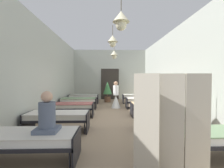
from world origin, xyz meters
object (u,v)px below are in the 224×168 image
object	(u,v)px
potted_plant	(108,90)
privacy_screen	(172,126)
bed_left_row_3	(79,100)
patient_seated_primary	(47,117)
patient_seated_secondary	(145,96)
bed_left_row_1	(58,117)
bed_left_row_4	(84,97)
bed_right_row_0	(206,137)
bed_right_row_1	(170,116)
bed_left_row_0	(29,139)
bed_right_row_3	(143,100)
bed_right_row_2	(153,106)
bed_left_row_2	(71,106)
nurse_near_aisle	(116,98)
bed_right_row_4	(137,96)

from	to	relation	value
potted_plant	privacy_screen	world-z (taller)	privacy_screen
bed_left_row_3	patient_seated_primary	bearing A→B (deg)	-86.47
patient_seated_primary	patient_seated_secondary	size ratio (longest dim) A/B	1.00
bed_left_row_1	bed_left_row_4	xyz separation A→B (m)	(0.00, 5.70, 0.00)
bed_right_row_0	bed_left_row_3	size ratio (longest dim) A/B	1.00
bed_right_row_1	patient_seated_secondary	xyz separation A→B (m)	(-0.35, 1.87, 0.43)
bed_left_row_0	bed_left_row_1	size ratio (longest dim) A/B	1.00
bed_right_row_3	privacy_screen	xyz separation A→B (m)	(-0.95, -6.31, 0.41)
bed_right_row_1	bed_left_row_4	world-z (taller)	same
bed_right_row_2	privacy_screen	world-z (taller)	privacy_screen
bed_right_row_1	patient_seated_primary	size ratio (longest dim) A/B	2.37
bed_right_row_3	patient_seated_primary	xyz separation A→B (m)	(-3.17, -5.68, 0.43)
bed_left_row_2	bed_left_row_3	world-z (taller)	same
bed_right_row_0	bed_left_row_1	bearing A→B (deg)	151.65
bed_right_row_0	bed_right_row_2	bearing A→B (deg)	90.00
bed_right_row_2	bed_left_row_3	size ratio (longest dim) A/B	1.00
patient_seated_secondary	bed_left_row_3	bearing A→B (deg)	148.72
bed_left_row_1	nurse_near_aisle	xyz separation A→B (m)	(2.02, 3.95, 0.09)
bed_right_row_1	patient_seated_primary	world-z (taller)	patient_seated_primary
potted_plant	patient_seated_secondary	bearing A→B (deg)	-69.70
bed_left_row_4	bed_right_row_0	bearing A→B (deg)	-65.14
bed_left_row_3	bed_right_row_1	bearing A→B (deg)	-47.18
bed_right_row_4	potted_plant	bearing A→B (deg)	165.19
bed_left_row_0	bed_right_row_1	xyz separation A→B (m)	(3.52, 1.90, 0.00)
bed_right_row_2	bed_left_row_3	distance (m)	4.00
bed_right_row_1	nurse_near_aisle	distance (m)	4.23
potted_plant	nurse_near_aisle	bearing A→B (deg)	-78.69
bed_right_row_4	patient_seated_primary	xyz separation A→B (m)	(-3.17, -7.58, 0.43)
privacy_screen	bed_left_row_2	bearing A→B (deg)	135.60
bed_left_row_1	bed_left_row_3	world-z (taller)	same
bed_right_row_1	nurse_near_aisle	size ratio (longest dim) A/B	1.28
bed_left_row_2	patient_seated_primary	bearing A→B (deg)	-84.71
bed_right_row_0	patient_seated_secondary	size ratio (longest dim) A/B	2.37
privacy_screen	nurse_near_aisle	bearing A→B (deg)	110.28
bed_left_row_0	privacy_screen	distance (m)	2.68
bed_right_row_0	potted_plant	distance (m)	8.36
bed_right_row_0	bed_right_row_2	distance (m)	3.80
bed_left_row_4	potted_plant	size ratio (longest dim) A/B	1.35
bed_left_row_4	bed_left_row_1	bearing A→B (deg)	-90.00
bed_right_row_2	potted_plant	distance (m)	4.76
bed_right_row_1	patient_seated_primary	bearing A→B (deg)	-149.36
bed_right_row_4	potted_plant	world-z (taller)	potted_plant
bed_right_row_3	bed_right_row_4	world-z (taller)	same
bed_left_row_3	privacy_screen	bearing A→B (deg)	-67.85
bed_right_row_0	bed_left_row_2	bearing A→B (deg)	132.82
bed_left_row_1	patient_seated_secondary	size ratio (longest dim) A/B	2.37
bed_left_row_0	patient_seated_primary	distance (m)	0.55
potted_plant	bed_right_row_1	bearing A→B (deg)	-72.53
bed_left_row_1	patient_seated_primary	size ratio (longest dim) A/B	2.37
bed_left_row_4	nurse_near_aisle	xyz separation A→B (m)	(2.02, -1.75, 0.09)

